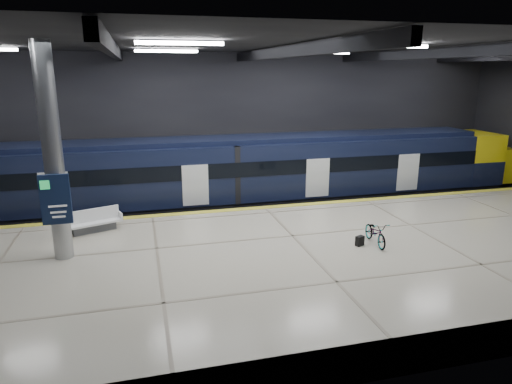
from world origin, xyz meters
name	(u,v)px	position (x,y,z in m)	size (l,w,h in m)	color
ground	(284,253)	(0.00, 0.00, 0.00)	(30.00, 30.00, 0.00)	black
room_shell	(286,109)	(0.00, 0.00, 5.72)	(30.10, 16.10, 8.05)	black
platform	(306,265)	(0.00, -2.50, 0.55)	(30.00, 11.00, 1.10)	#BFB4A1
safety_strip	(266,207)	(0.00, 2.75, 1.11)	(30.00, 0.40, 0.01)	yellow
rails	(251,211)	(0.00, 5.50, 0.08)	(30.00, 1.52, 0.16)	gray
train	(285,172)	(1.82, 5.50, 2.06)	(29.40, 2.84, 3.79)	black
bench	(94,223)	(-7.25, 1.39, 1.42)	(2.21, 1.48, 0.90)	#595B60
bicycle	(376,233)	(2.58, -2.54, 1.53)	(0.57, 1.64, 0.86)	#99999E
pannier_bag	(360,241)	(1.98, -2.54, 1.28)	(0.30, 0.18, 0.35)	black
info_column	(53,157)	(-8.00, -1.03, 4.46)	(0.90, 0.78, 6.90)	#9EA0A5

